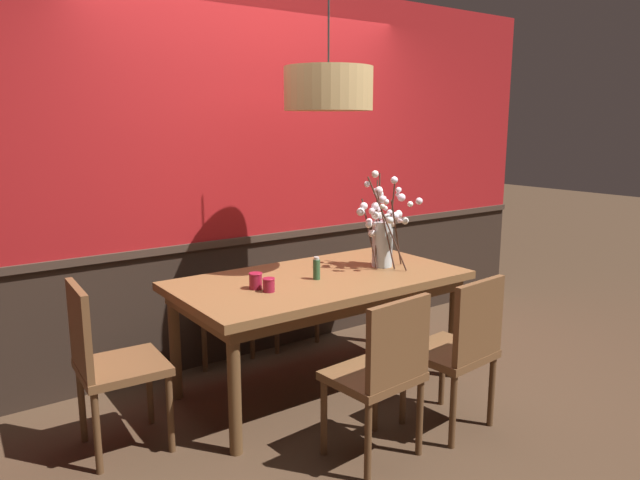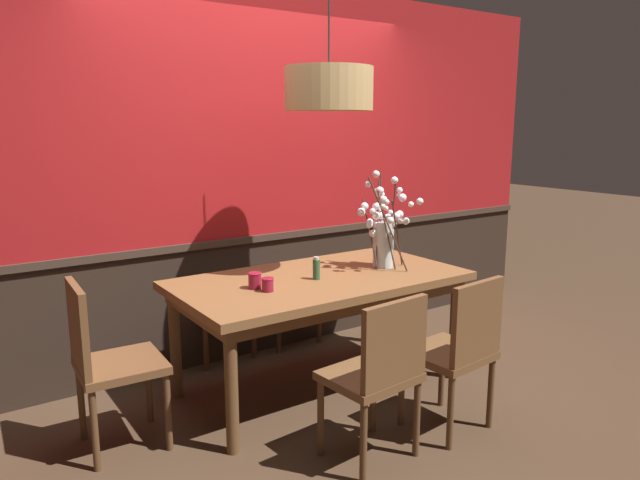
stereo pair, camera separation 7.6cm
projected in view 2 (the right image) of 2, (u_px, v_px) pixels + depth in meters
ground_plane at (320, 386)px, 3.92m from camera, size 24.00×24.00×0.00m
back_wall at (256, 175)px, 4.33m from camera, size 5.69×0.14×2.70m
dining_table at (320, 289)px, 3.79m from camera, size 1.85×0.98×0.75m
chair_near_side_left at (379, 369)px, 2.96m from camera, size 0.47×0.42×0.88m
chair_head_west_end at (105, 357)px, 3.07m from camera, size 0.45×0.44×0.93m
chair_far_side_right at (282, 278)px, 4.69m from camera, size 0.45×0.43×0.88m
chair_far_side_left at (214, 284)px, 4.36m from camera, size 0.45×0.39×0.97m
chair_near_side_right at (459, 347)px, 3.26m from camera, size 0.46×0.45×0.90m
vase_with_blossoms at (384, 234)px, 3.97m from camera, size 0.36×0.36×0.66m
candle_holder_nearer_center at (268, 284)px, 3.43m from camera, size 0.07×0.07×0.08m
candle_holder_nearer_edge at (255, 280)px, 3.49m from camera, size 0.08×0.08×0.10m
condiment_bottle at (316, 269)px, 3.69m from camera, size 0.04×0.04×0.14m
pendant_lamp at (329, 89)px, 3.63m from camera, size 0.55×0.55×0.91m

